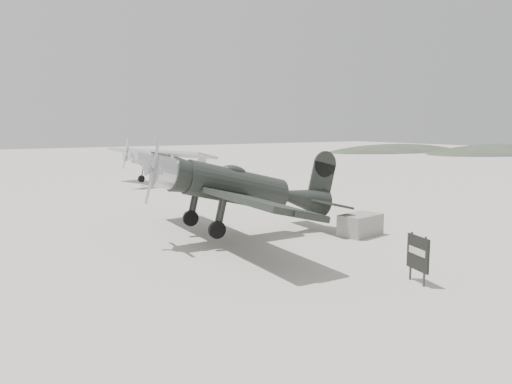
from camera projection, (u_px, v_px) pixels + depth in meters
ground at (291, 228)px, 20.22m from camera, size 160.00×160.00×0.00m
hill_east_north at (503, 153)px, 75.34m from camera, size 36.00×18.00×6.00m
hill_northeast at (396, 151)px, 80.14m from camera, size 32.00×16.00×5.20m
lowwing_monoplane at (244, 189)px, 18.31m from camera, size 7.66×10.67×3.45m
highwing_monoplane at (165, 159)px, 34.78m from camera, size 7.21×10.03×2.85m
equipment_block at (360, 225)px, 18.86m from camera, size 1.77×1.28×0.81m
sign_board at (418, 254)px, 13.09m from camera, size 0.30×0.90×1.32m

